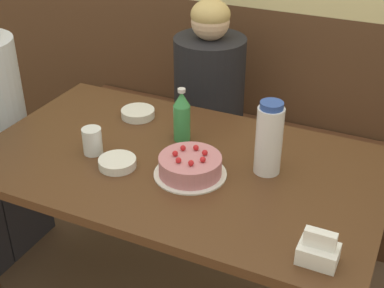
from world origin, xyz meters
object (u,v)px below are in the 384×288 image
at_px(bowl_soup_white, 117,163).
at_px(glass_water_tall, 92,141).
at_px(person_teal_shirt, 209,119).
at_px(bowl_rice_small, 138,113).
at_px(napkin_holder, 318,251).
at_px(soju_bottle, 182,116).
at_px(bench_seat, 249,168).
at_px(birthday_cake, 190,166).
at_px(water_pitcher, 269,139).

height_order(bowl_soup_white, glass_water_tall, glass_water_tall).
bearing_deg(person_teal_shirt, glass_water_tall, -9.67).
bearing_deg(bowl_soup_white, bowl_rice_small, 109.43).
relative_size(napkin_holder, glass_water_tall, 1.09).
relative_size(napkin_holder, person_teal_shirt, 0.10).
xyz_separation_m(soju_bottle, bowl_rice_small, (-0.25, 0.09, -0.08)).
relative_size(bench_seat, bowl_soup_white, 15.10).
height_order(bench_seat, bowl_rice_small, bowl_rice_small).
bearing_deg(birthday_cake, bowl_rice_small, 141.79).
height_order(soju_bottle, bowl_soup_white, soju_bottle).
distance_m(bench_seat, soju_bottle, 0.92).
bearing_deg(bowl_rice_small, napkin_holder, -31.68).
height_order(water_pitcher, napkin_holder, water_pitcher).
height_order(bowl_rice_small, person_teal_shirt, person_teal_shirt).
distance_m(water_pitcher, bowl_rice_small, 0.65).
xyz_separation_m(water_pitcher, person_teal_shirt, (-0.49, 0.62, -0.32)).
bearing_deg(person_teal_shirt, bowl_soup_white, 0.00).
xyz_separation_m(birthday_cake, bowl_rice_small, (-0.39, 0.30, -0.02)).
bearing_deg(napkin_holder, glass_water_tall, 165.82).
bearing_deg(soju_bottle, bowl_rice_small, 159.87).
height_order(napkin_holder, bowl_rice_small, napkin_holder).
bearing_deg(birthday_cake, bench_seat, 95.05).
distance_m(napkin_holder, bowl_soup_white, 0.78).
xyz_separation_m(birthday_cake, soju_bottle, (-0.14, 0.21, 0.07)).
bearing_deg(bench_seat, bowl_rice_small, -117.34).
relative_size(bowl_soup_white, person_teal_shirt, 0.12).
xyz_separation_m(birthday_cake, napkin_holder, (0.51, -0.25, 0.00)).
relative_size(birthday_cake, person_teal_shirt, 0.23).
xyz_separation_m(bench_seat, person_teal_shirt, (-0.18, -0.14, 0.32)).
distance_m(bowl_soup_white, person_teal_shirt, 0.84).
bearing_deg(napkin_holder, water_pitcher, 125.58).
distance_m(birthday_cake, water_pitcher, 0.29).
bearing_deg(glass_water_tall, bowl_soup_white, -18.08).
bearing_deg(birthday_cake, bowl_soup_white, -166.03).
relative_size(soju_bottle, person_teal_shirt, 0.19).
distance_m(water_pitcher, soju_bottle, 0.38).
bearing_deg(napkin_holder, birthday_cake, 154.02).
relative_size(birthday_cake, napkin_holder, 2.32).
bearing_deg(bowl_rice_small, bowl_soup_white, -70.57).
height_order(bench_seat, person_teal_shirt, person_teal_shirt).
height_order(bench_seat, glass_water_tall, glass_water_tall).
bearing_deg(glass_water_tall, soju_bottle, 42.60).
height_order(water_pitcher, glass_water_tall, water_pitcher).
bearing_deg(bowl_rice_small, water_pitcher, -15.27).
distance_m(glass_water_tall, person_teal_shirt, 0.82).
distance_m(birthday_cake, soju_bottle, 0.26).
xyz_separation_m(bowl_rice_small, glass_water_tall, (-0.00, -0.32, 0.03)).
bearing_deg(bowl_soup_white, person_teal_shirt, 90.00).
bearing_deg(glass_water_tall, birthday_cake, 3.04).
bearing_deg(water_pitcher, glass_water_tall, -165.97).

